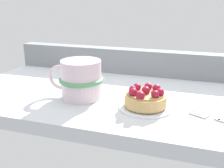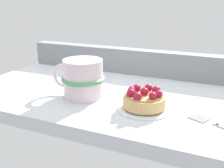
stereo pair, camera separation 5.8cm
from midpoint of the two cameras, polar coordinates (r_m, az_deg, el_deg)
ground_plane at (r=65.13cm, az=7.33°, el=-3.58°), size 83.77×40.07×2.94cm
window_rail_back at (r=80.17cm, az=11.30°, el=4.22°), size 82.09×4.21×7.30cm
dessert_plate at (r=56.97cm, az=9.64°, el=-5.03°), size 11.26×11.26×0.67cm
raspberry_tart at (r=56.23cm, az=9.73°, el=-3.16°), size 8.76×8.76×4.08cm
coffee_mug at (r=61.99cm, az=-3.59°, el=1.14°), size 13.43×10.16×8.79cm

